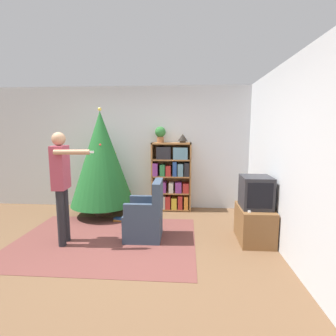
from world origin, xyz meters
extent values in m
plane|color=brown|center=(0.00, 0.00, 0.00)|extent=(14.00, 14.00, 0.00)
cube|color=silver|center=(0.00, 2.26, 1.30)|extent=(8.00, 0.10, 2.60)
cube|color=silver|center=(2.39, 0.00, 1.30)|extent=(0.10, 8.00, 2.60)
cube|color=brown|center=(-0.21, 0.38, 0.00)|extent=(2.76, 2.09, 0.01)
cube|color=#A8703D|center=(0.32, 2.03, 0.71)|extent=(0.03, 0.32, 1.43)
cube|color=#A8703D|center=(1.11, 2.03, 0.71)|extent=(0.03, 0.32, 1.43)
cube|color=#A8703D|center=(0.71, 2.03, 1.41)|extent=(0.82, 0.32, 0.03)
cube|color=#A8703D|center=(0.71, 2.19, 0.71)|extent=(0.82, 0.01, 1.43)
cube|color=#A8703D|center=(0.71, 2.03, 0.03)|extent=(0.79, 0.32, 0.03)
cube|color=#B22D28|center=(0.39, 1.98, 0.14)|extent=(0.09, 0.23, 0.20)
cube|color=beige|center=(0.53, 1.99, 0.18)|extent=(0.11, 0.24, 0.27)
cube|color=#B22D28|center=(0.65, 2.00, 0.18)|extent=(0.10, 0.26, 0.26)
cube|color=gold|center=(0.78, 1.99, 0.16)|extent=(0.11, 0.25, 0.23)
cube|color=#B22D28|center=(0.90, 1.99, 0.18)|extent=(0.09, 0.24, 0.28)
cube|color=orange|center=(1.03, 2.02, 0.18)|extent=(0.09, 0.30, 0.27)
cube|color=#A8703D|center=(0.71, 2.03, 0.38)|extent=(0.79, 0.32, 0.03)
cube|color=beige|center=(0.41, 1.98, 0.49)|extent=(0.10, 0.24, 0.20)
cube|color=#843889|center=(0.55, 2.01, 0.50)|extent=(0.11, 0.29, 0.22)
cube|color=beige|center=(0.71, 1.99, 0.50)|extent=(0.09, 0.25, 0.21)
cube|color=#843889|center=(0.87, 1.98, 0.50)|extent=(0.13, 0.23, 0.22)
cube|color=#B22D28|center=(1.02, 1.99, 0.49)|extent=(0.12, 0.25, 0.20)
cube|color=#A8703D|center=(0.71, 2.03, 0.73)|extent=(0.79, 0.32, 0.03)
cube|color=#843889|center=(0.39, 1.99, 0.87)|extent=(0.10, 0.24, 0.26)
cube|color=#2D7A42|center=(0.53, 2.00, 0.86)|extent=(0.10, 0.26, 0.23)
cube|color=#B22D28|center=(0.65, 2.00, 0.85)|extent=(0.10, 0.27, 0.21)
cube|color=#284C93|center=(0.79, 2.00, 0.89)|extent=(0.08, 0.27, 0.30)
cube|color=#5B899E|center=(0.90, 2.00, 0.87)|extent=(0.11, 0.27, 0.26)
cube|color=#232328|center=(1.03, 2.00, 0.88)|extent=(0.10, 0.26, 0.28)
cube|color=#A8703D|center=(0.71, 2.03, 1.08)|extent=(0.79, 0.32, 0.03)
cube|color=#232328|center=(0.56, 1.99, 1.22)|extent=(0.29, 0.25, 0.25)
cube|color=#5B899E|center=(0.90, 2.00, 1.21)|extent=(0.29, 0.27, 0.24)
cube|color=brown|center=(2.07, 0.55, 0.26)|extent=(0.48, 0.72, 0.53)
cube|color=#28282D|center=(2.07, 0.55, 0.77)|extent=(0.43, 0.47, 0.48)
cube|color=black|center=(2.07, 0.31, 0.77)|extent=(0.35, 0.01, 0.37)
cube|color=white|center=(1.93, 0.33, 0.54)|extent=(0.04, 0.12, 0.02)
cylinder|color=#4C3323|center=(-0.63, 1.61, 0.05)|extent=(0.36, 0.36, 0.10)
cylinder|color=brown|center=(-0.63, 1.61, 0.16)|extent=(0.08, 0.08, 0.12)
cone|color=#1E6028|center=(-0.63, 1.61, 1.13)|extent=(1.24, 1.24, 1.83)
sphere|color=gold|center=(-0.44, 1.87, 1.05)|extent=(0.07, 0.07, 0.07)
sphere|color=#B74C93|center=(-0.55, 1.80, 1.39)|extent=(0.06, 0.06, 0.06)
sphere|color=#335BB2|center=(-0.60, 1.76, 1.58)|extent=(0.07, 0.07, 0.07)
sphere|color=red|center=(-0.58, 1.41, 1.41)|extent=(0.04, 0.04, 0.04)
sphere|color=#B74C93|center=(-0.67, 1.69, 1.76)|extent=(0.06, 0.06, 0.06)
sphere|color=#335BB2|center=(-0.88, 1.84, 0.99)|extent=(0.04, 0.04, 0.04)
sphere|color=gold|center=(-0.38, 1.69, 1.23)|extent=(0.04, 0.04, 0.04)
sphere|color=red|center=(-0.14, 1.75, 0.45)|extent=(0.07, 0.07, 0.07)
sphere|color=#E5CC4C|center=(-0.63, 1.61, 2.08)|extent=(0.07, 0.07, 0.07)
cube|color=#334256|center=(0.37, 0.52, 0.21)|extent=(0.57, 0.57, 0.42)
cube|color=#334256|center=(0.60, 0.52, 0.67)|extent=(0.13, 0.56, 0.50)
cube|color=#334256|center=(0.36, 0.76, 0.52)|extent=(0.51, 0.09, 0.20)
cube|color=#334256|center=(0.37, 0.28, 0.52)|extent=(0.51, 0.09, 0.20)
cylinder|color=#232328|center=(-0.79, 0.32, 0.42)|extent=(0.11, 0.11, 0.84)
cylinder|color=#232328|center=(-0.77, 0.15, 0.42)|extent=(0.11, 0.11, 0.84)
cube|color=#AD4256|center=(-0.78, 0.23, 1.15)|extent=(0.21, 0.34, 0.63)
cylinder|color=tan|center=(-0.81, 0.43, 1.12)|extent=(0.07, 0.07, 0.50)
cylinder|color=tan|center=(-0.52, 0.06, 1.39)|extent=(0.48, 0.12, 0.07)
cube|color=white|center=(-0.28, 0.09, 1.39)|extent=(0.11, 0.05, 0.03)
sphere|color=tan|center=(-0.78, 0.23, 1.56)|extent=(0.19, 0.19, 0.19)
cylinder|color=#935B38|center=(0.48, 2.03, 1.49)|extent=(0.14, 0.14, 0.12)
sphere|color=#2D7033|center=(0.48, 2.03, 1.65)|extent=(0.22, 0.22, 0.22)
cylinder|color=#473828|center=(0.94, 2.03, 1.45)|extent=(0.12, 0.12, 0.04)
cone|color=black|center=(0.94, 2.03, 1.54)|extent=(0.20, 0.20, 0.14)
cube|color=orange|center=(-0.22, 1.27, 0.01)|extent=(0.21, 0.15, 0.03)
cube|color=#284C93|center=(-0.23, 1.27, 0.04)|extent=(0.21, 0.16, 0.03)
camera|label=1|loc=(1.04, -3.37, 1.69)|focal=28.00mm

